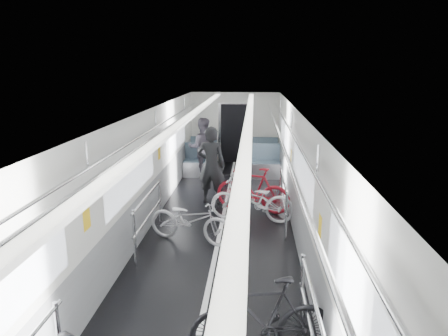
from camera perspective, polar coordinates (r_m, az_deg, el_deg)
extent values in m
cube|color=black|center=(7.41, -1.11, -11.64)|extent=(3.00, 14.00, 0.01)
cube|color=white|center=(6.71, -1.21, 7.08)|extent=(3.00, 14.00, 0.02)
cube|color=silver|center=(7.26, -13.04, -2.43)|extent=(0.02, 14.00, 2.40)
cube|color=silver|center=(6.99, 11.19, -2.97)|extent=(0.02, 14.00, 2.40)
cube|color=silver|center=(13.80, 1.57, 5.80)|extent=(3.00, 0.02, 2.40)
cube|color=white|center=(7.41, -1.11, -11.62)|extent=(0.08, 13.80, 0.01)
cube|color=gray|center=(7.50, -12.50, -7.93)|extent=(0.01, 13.90, 0.90)
cube|color=gray|center=(7.24, 10.66, -8.64)|extent=(0.01, 13.90, 0.90)
cube|color=white|center=(7.20, -12.90, -0.91)|extent=(0.01, 10.80, 0.75)
cube|color=white|center=(6.93, 11.02, -1.39)|extent=(0.01, 10.80, 0.75)
cube|color=white|center=(6.79, -5.86, 6.59)|extent=(0.14, 13.40, 0.05)
cube|color=white|center=(6.69, 3.52, 6.52)|extent=(0.14, 13.40, 0.05)
cube|color=black|center=(13.77, 1.56, 4.94)|extent=(0.95, 0.10, 2.00)
imported|color=#AEAEB3|center=(7.59, -4.82, -7.38)|extent=(1.79, 1.06, 0.89)
imported|color=black|center=(4.83, 5.34, -20.53)|extent=(1.69, 0.73, 0.98)
imported|color=silver|center=(8.56, 3.98, -4.62)|extent=(1.87, 0.90, 0.94)
imported|color=maroon|center=(9.11, 4.11, -3.08)|extent=(1.82, 1.00, 1.05)
imported|color=black|center=(9.55, 1.95, -2.76)|extent=(0.60, 1.69, 0.88)
imported|color=black|center=(9.55, -1.82, 0.37)|extent=(0.75, 0.55, 1.89)
imported|color=#353039|center=(11.93, -3.10, 2.93)|extent=(0.95, 0.78, 1.78)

